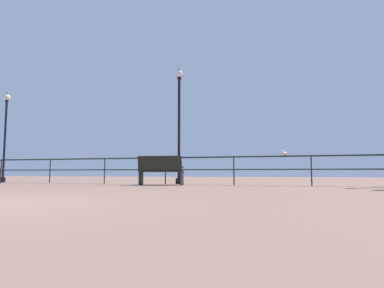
{
  "coord_description": "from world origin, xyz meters",
  "views": [
    {
      "loc": [
        4.2,
        -3.23,
        0.42
      ],
      "look_at": [
        1.15,
        7.4,
        1.4
      ],
      "focal_mm": 30.3,
      "sensor_mm": 36.0,
      "label": 1
    }
  ],
  "objects_px": {
    "lamppost_center": "(179,118)",
    "seagull_on_rail": "(284,153)",
    "bench_near_left": "(161,169)",
    "lamppost_left": "(5,129)"
  },
  "relations": [
    {
      "from": "lamppost_center",
      "to": "lamppost_left",
      "type": "bearing_deg",
      "value": 180.0
    },
    {
      "from": "bench_near_left",
      "to": "seagull_on_rail",
      "type": "relative_size",
      "value": 5.23
    },
    {
      "from": "lamppost_center",
      "to": "seagull_on_rail",
      "type": "relative_size",
      "value": 14.69
    },
    {
      "from": "bench_near_left",
      "to": "lamppost_left",
      "type": "height_order",
      "value": "lamppost_left"
    },
    {
      "from": "lamppost_left",
      "to": "lamppost_center",
      "type": "distance_m",
      "value": 8.15
    },
    {
      "from": "bench_near_left",
      "to": "seagull_on_rail",
      "type": "height_order",
      "value": "seagull_on_rail"
    },
    {
      "from": "seagull_on_rail",
      "to": "lamppost_left",
      "type": "bearing_deg",
      "value": 178.46
    },
    {
      "from": "lamppost_left",
      "to": "seagull_on_rail",
      "type": "distance_m",
      "value": 11.99
    },
    {
      "from": "bench_near_left",
      "to": "lamppost_center",
      "type": "bearing_deg",
      "value": 74.38
    },
    {
      "from": "bench_near_left",
      "to": "lamppost_center",
      "type": "distance_m",
      "value": 2.21
    }
  ]
}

